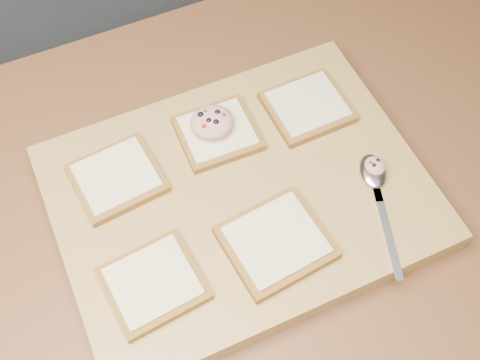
# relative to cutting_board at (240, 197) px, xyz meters

# --- Properties ---
(ground) EXTENTS (4.00, 4.00, 0.00)m
(ground) POSITION_rel_cutting_board_xyz_m (-0.05, 0.02, -0.92)
(ground) COLOR #515459
(ground) RESTS_ON ground
(island_counter) EXTENTS (2.00, 0.80, 0.90)m
(island_counter) POSITION_rel_cutting_board_xyz_m (-0.05, 0.02, -0.47)
(island_counter) COLOR slate
(island_counter) RESTS_ON ground
(cutting_board) EXTENTS (0.52, 0.39, 0.04)m
(cutting_board) POSITION_rel_cutting_board_xyz_m (0.00, 0.00, 0.00)
(cutting_board) COLOR tan
(cutting_board) RESTS_ON island_counter
(bread_far_left) EXTENTS (0.13, 0.12, 0.02)m
(bread_far_left) POSITION_rel_cutting_board_xyz_m (-0.15, 0.09, 0.03)
(bread_far_left) COLOR olive
(bread_far_left) RESTS_ON cutting_board
(bread_far_center) EXTENTS (0.12, 0.11, 0.02)m
(bread_far_center) POSITION_rel_cutting_board_xyz_m (0.01, 0.10, 0.03)
(bread_far_center) COLOR olive
(bread_far_center) RESTS_ON cutting_board
(bread_far_right) EXTENTS (0.12, 0.11, 0.02)m
(bread_far_right) POSITION_rel_cutting_board_xyz_m (0.15, 0.09, 0.03)
(bread_far_right) COLOR olive
(bread_far_right) RESTS_ON cutting_board
(bread_near_left) EXTENTS (0.13, 0.12, 0.02)m
(bread_near_left) POSITION_rel_cutting_board_xyz_m (-0.16, -0.08, 0.03)
(bread_near_left) COLOR olive
(bread_near_left) RESTS_ON cutting_board
(bread_near_center) EXTENTS (0.14, 0.13, 0.02)m
(bread_near_center) POSITION_rel_cutting_board_xyz_m (0.01, -0.10, 0.03)
(bread_near_center) COLOR olive
(bread_near_center) RESTS_ON cutting_board
(tuna_salad_dollop) EXTENTS (0.06, 0.06, 0.03)m
(tuna_salad_dollop) POSITION_rel_cutting_board_xyz_m (0.00, 0.11, 0.05)
(tuna_salad_dollop) COLOR #D7998A
(tuna_salad_dollop) RESTS_ON bread_far_center
(spoon) EXTENTS (0.09, 0.19, 0.01)m
(spoon) POSITION_rel_cutting_board_xyz_m (0.18, -0.07, 0.03)
(spoon) COLOR silver
(spoon) RESTS_ON cutting_board
(spoon_salad) EXTENTS (0.03, 0.03, 0.02)m
(spoon_salad) POSITION_rel_cutting_board_xyz_m (0.19, -0.05, 0.04)
(spoon_salad) COLOR #D7998A
(spoon_salad) RESTS_ON spoon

